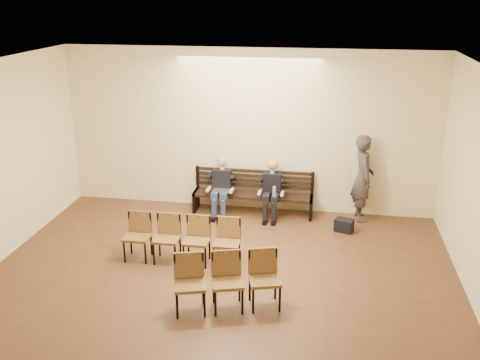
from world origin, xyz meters
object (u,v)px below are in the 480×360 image
object	(u,v)px
seated_woman	(272,193)
passerby	(363,172)
chair_row_front	(181,240)
laptop	(221,191)
chair_row_back	(228,283)
seated_man	(221,188)
water_bottle	(274,197)
bag	(344,225)
bench	(253,204)

from	to	relation	value
seated_woman	passerby	bearing A→B (deg)	6.70
passerby	chair_row_front	xyz separation A→B (m)	(-3.22, -2.48, -0.63)
laptop	chair_row_back	world-z (taller)	chair_row_back
seated_man	chair_row_front	xyz separation A→B (m)	(-0.27, -2.26, -0.17)
seated_man	laptop	world-z (taller)	seated_man
water_bottle	passerby	size ratio (longest dim) A/B	0.11
water_bottle	bag	distance (m)	1.53
bench	bag	distance (m)	2.04
seated_woman	chair_row_front	distance (m)	2.64
water_bottle	bag	xyz separation A→B (m)	(1.45, -0.22, -0.44)
seated_man	chair_row_front	bearing A→B (deg)	-96.79
laptop	chair_row_back	size ratio (longest dim) A/B	0.23
laptop	water_bottle	size ratio (longest dim) A/B	1.57
bench	bag	xyz separation A→B (m)	(1.95, -0.60, -0.10)
seated_man	chair_row_back	bearing A→B (deg)	-77.27
bench	seated_man	world-z (taller)	seated_man
seated_woman	water_bottle	bearing A→B (deg)	-72.84
chair_row_back	bag	bearing A→B (deg)	43.55
bench	seated_woman	world-z (taller)	seated_woman
seated_man	water_bottle	world-z (taller)	seated_man
passerby	water_bottle	bearing A→B (deg)	96.56
passerby	laptop	bearing A→B (deg)	88.27
passerby	seated_woman	bearing A→B (deg)	88.13
chair_row_front	seated_woman	bearing A→B (deg)	58.38
seated_woman	seated_man	bearing A→B (deg)	180.00
laptop	water_bottle	distance (m)	1.15
water_bottle	chair_row_front	world-z (taller)	chair_row_front
seated_woman	laptop	distance (m)	1.07
bag	chair_row_back	size ratio (longest dim) A/B	0.22
seated_man	bag	size ratio (longest dim) A/B	3.42
bag	laptop	bearing A→B (deg)	172.29
laptop	chair_row_front	world-z (taller)	chair_row_front
water_bottle	laptop	bearing A→B (deg)	173.40
laptop	chair_row_front	distance (m)	2.16
chair_row_back	laptop	bearing A→B (deg)	86.49
bag	chair_row_front	distance (m)	3.40
passerby	chair_row_front	world-z (taller)	passerby
seated_man	water_bottle	distance (m)	1.19
seated_man	chair_row_back	world-z (taller)	seated_man
seated_woman	bag	xyz separation A→B (m)	(1.53, -0.48, -0.42)
passerby	seated_man	bearing A→B (deg)	85.69
bench	chair_row_front	xyz separation A→B (m)	(-0.93, -2.38, 0.20)
seated_woman	chair_row_front	world-z (taller)	seated_woman
bag	passerby	xyz separation A→B (m)	(0.35, 0.70, 0.93)
seated_woman	bag	bearing A→B (deg)	-17.54
passerby	chair_row_back	bearing A→B (deg)	142.09
passerby	chair_row_back	xyz separation A→B (m)	(-2.14, -3.81, -0.61)
laptop	water_bottle	world-z (taller)	laptop
bench	seated_woman	bearing A→B (deg)	-15.94
laptop	passerby	xyz separation A→B (m)	(2.94, 0.35, 0.47)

